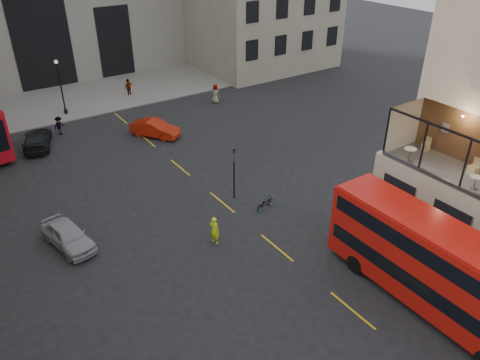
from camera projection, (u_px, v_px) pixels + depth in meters
ground at (380, 294)px, 24.01m from camera, size 140.00×140.00×0.00m
host_frontage at (465, 218)px, 26.07m from camera, size 3.00×11.00×4.50m
cafe_floor at (475, 182)px, 24.93m from camera, size 3.00×10.00×0.10m
pavement_far at (55, 102)px, 48.31m from camera, size 40.00×12.00×0.12m
traffic_light_near at (234, 167)px, 30.93m from camera, size 0.16×0.20×3.80m
street_lamp_b at (62, 91)px, 44.28m from camera, size 0.36×0.36×5.33m
bus_near at (434, 263)px, 22.22m from camera, size 2.69×11.37×4.53m
car_a at (68, 235)px, 27.17m from camera, size 2.52×4.54×1.46m
car_b at (155, 128)px, 40.69m from camera, size 3.70×4.52×1.45m
car_c at (37, 139)px, 38.83m from camera, size 3.40×5.29×1.43m
bicycle at (265, 203)px, 30.76m from camera, size 1.69×0.87×0.85m
cyclist at (214, 230)px, 27.33m from camera, size 0.66×0.78×1.80m
pedestrian_b at (59, 126)px, 40.92m from camera, size 1.25×1.04×1.68m
pedestrian_c at (129, 87)px, 49.64m from camera, size 1.18×0.78×1.86m
pedestrian_d at (215, 94)px, 47.80m from camera, size 1.06×1.12×1.93m
cafe_table_mid at (475, 181)px, 24.00m from camera, size 0.57×0.57×0.71m
cafe_table_far at (410, 153)px, 26.59m from camera, size 0.68×0.68×0.84m
cafe_chair_c at (473, 170)px, 25.43m from camera, size 0.50×0.50×0.94m
cafe_chair_d at (426, 146)px, 28.09m from camera, size 0.44×0.44×0.81m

